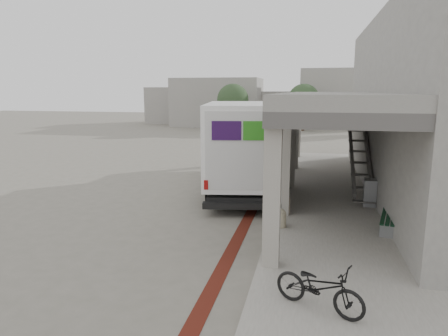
% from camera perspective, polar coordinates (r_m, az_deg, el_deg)
% --- Properties ---
extents(ground, '(120.00, 120.00, 0.00)m').
position_cam_1_polar(ground, '(13.22, -0.93, -7.08)').
color(ground, '#6C685C').
rests_on(ground, ground).
extents(bike_lane_stripe, '(0.35, 40.00, 0.01)m').
position_cam_1_polar(bike_lane_stripe, '(14.93, 4.59, -4.97)').
color(bike_lane_stripe, '#4F190F').
rests_on(bike_lane_stripe, ground).
extents(sidewalk, '(4.40, 28.00, 0.12)m').
position_cam_1_polar(sidewalk, '(12.93, 16.75, -7.71)').
color(sidewalk, gray).
rests_on(sidewalk, ground).
extents(transit_building, '(7.60, 17.00, 7.00)m').
position_cam_1_polar(transit_building, '(17.20, 25.80, 7.58)').
color(transit_building, gray).
rests_on(transit_building, ground).
extents(distant_backdrop, '(28.00, 10.00, 6.50)m').
position_cam_1_polar(distant_backdrop, '(48.48, 5.63, 9.30)').
color(distant_backdrop, gray).
rests_on(distant_backdrop, ground).
extents(tree_left, '(3.20, 3.20, 4.80)m').
position_cam_1_polar(tree_left, '(41.01, 1.27, 9.72)').
color(tree_left, '#38281C').
rests_on(tree_left, ground).
extents(tree_mid, '(3.20, 3.20, 4.80)m').
position_cam_1_polar(tree_mid, '(42.25, 11.30, 9.55)').
color(tree_mid, '#38281C').
rests_on(tree_mid, ground).
extents(tree_right, '(3.20, 3.20, 4.80)m').
position_cam_1_polar(tree_right, '(41.85, 22.42, 8.93)').
color(tree_right, '#38281C').
rests_on(tree_right, ground).
extents(fedex_truck, '(3.99, 8.82, 3.63)m').
position_cam_1_polar(fedex_truck, '(16.83, 2.55, 3.58)').
color(fedex_truck, black).
rests_on(fedex_truck, ground).
extents(bench, '(0.75, 1.80, 0.41)m').
position_cam_1_polar(bench, '(12.65, 22.42, -6.82)').
color(bench, gray).
rests_on(bench, sidewalk).
extents(bollard_near, '(0.45, 0.45, 0.68)m').
position_cam_1_polar(bollard_near, '(13.32, 8.48, -4.99)').
color(bollard_near, gray).
rests_on(bollard_near, sidewalk).
extents(bollard_far, '(0.37, 0.37, 0.55)m').
position_cam_1_polar(bollard_far, '(12.04, 8.01, -7.05)').
color(bollard_far, tan).
rests_on(bollard_far, sidewalk).
extents(utility_cabinet, '(0.46, 0.59, 0.94)m').
position_cam_1_polar(utility_cabinet, '(14.92, 20.12, -3.31)').
color(utility_cabinet, gray).
rests_on(utility_cabinet, sidewalk).
extents(bicycle_black, '(1.83, 1.28, 0.91)m').
position_cam_1_polar(bicycle_black, '(7.81, 13.44, -16.19)').
color(bicycle_black, black).
rests_on(bicycle_black, sidewalk).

